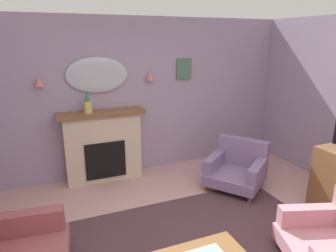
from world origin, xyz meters
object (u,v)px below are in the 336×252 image
object	(u,v)px
wall_sconce_left	(39,81)
wall_sconce_right	(150,76)
mantel_vase_left	(88,103)
framed_picture	(184,69)
wall_mirror	(97,75)
armchair_near_fireplace	(237,167)
fireplace	(103,147)

from	to	relation	value
wall_sconce_left	wall_sconce_right	distance (m)	1.70
mantel_vase_left	framed_picture	world-z (taller)	framed_picture
mantel_vase_left	wall_mirror	xyz separation A→B (m)	(0.20, 0.17, 0.40)
wall_mirror	wall_sconce_left	bearing A→B (deg)	-176.63
wall_sconce_right	armchair_near_fireplace	bearing A→B (deg)	-46.81
fireplace	wall_sconce_left	distance (m)	1.38
fireplace	framed_picture	size ratio (longest dim) A/B	3.78
mantel_vase_left	armchair_near_fireplace	xyz separation A→B (m)	(2.10, -1.00, -1.00)
framed_picture	fireplace	bearing A→B (deg)	-174.23
wall_sconce_right	armchair_near_fireplace	distance (m)	2.05
wall_mirror	wall_sconce_left	xyz separation A→B (m)	(-0.85, -0.05, -0.05)
fireplace	armchair_near_fireplace	xyz separation A→B (m)	(1.90, -1.03, -0.27)
fireplace	wall_sconce_right	world-z (taller)	wall_sconce_right
framed_picture	armchair_near_fireplace	xyz separation A→B (m)	(0.40, -1.18, -1.44)
wall_sconce_right	wall_mirror	bearing A→B (deg)	176.63
wall_sconce_right	framed_picture	size ratio (longest dim) A/B	0.39
wall_sconce_left	wall_sconce_right	bearing A→B (deg)	0.00
fireplace	wall_sconce_right	size ratio (longest dim) A/B	9.71
mantel_vase_left	wall_sconce_right	xyz separation A→B (m)	(1.05, 0.12, 0.35)
fireplace	wall_sconce_left	size ratio (longest dim) A/B	9.71
wall_sconce_right	framed_picture	world-z (taller)	framed_picture
framed_picture	armchair_near_fireplace	size ratio (longest dim) A/B	0.32
wall_sconce_left	framed_picture	bearing A→B (deg)	1.46
wall_sconce_left	wall_mirror	bearing A→B (deg)	3.37
fireplace	framed_picture	xyz separation A→B (m)	(1.50, 0.15, 1.18)
fireplace	wall_mirror	world-z (taller)	wall_mirror
armchair_near_fireplace	wall_sconce_right	bearing A→B (deg)	133.19
mantel_vase_left	wall_sconce_left	size ratio (longest dim) A/B	2.43
framed_picture	armchair_near_fireplace	distance (m)	1.91
wall_mirror	armchair_near_fireplace	size ratio (longest dim) A/B	0.85
wall_sconce_left	wall_sconce_right	xyz separation A→B (m)	(1.70, 0.00, 0.00)
mantel_vase_left	framed_picture	xyz separation A→B (m)	(1.70, 0.18, 0.44)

